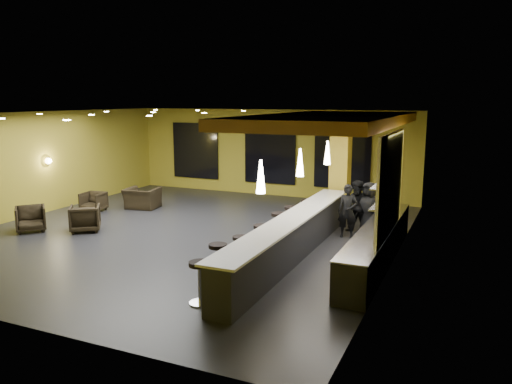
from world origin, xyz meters
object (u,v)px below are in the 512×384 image
at_px(bar_stool_3, 261,236).
at_px(bar_stool_6, 307,209).
at_px(bar_stool_0, 200,277).
at_px(bar_stool_4, 278,223).
at_px(staff_b, 358,207).
at_px(staff_c, 369,209).
at_px(pendant_0, 261,177).
at_px(staff_a, 348,211).
at_px(column, 340,166).
at_px(armchair_a, 31,219).
at_px(armchair_d, 142,198).
at_px(bar_stool_5, 291,216).
at_px(prep_counter, 377,245).
at_px(bar_stool_1, 218,257).
at_px(armchair_c, 93,202).
at_px(bar_counter, 292,239).
at_px(armchair_b, 85,218).
at_px(pendant_1, 300,163).
at_px(pendant_2, 327,153).
at_px(bar_stool_2, 240,247).

relative_size(bar_stool_3, bar_stool_6, 1.03).
bearing_deg(bar_stool_0, bar_stool_4, 92.25).
height_order(staff_b, staff_c, staff_b).
bearing_deg(pendant_0, staff_a, 79.76).
relative_size(staff_c, bar_stool_0, 1.84).
height_order(column, staff_a, column).
bearing_deg(staff_b, armchair_a, -140.14).
xyz_separation_m(armchair_d, bar_stool_5, (6.08, -1.01, 0.14)).
height_order(prep_counter, bar_stool_0, prep_counter).
distance_m(bar_stool_0, bar_stool_1, 1.26).
bearing_deg(pendant_0, bar_stool_5, 101.35).
bearing_deg(pendant_0, column, 90.00).
distance_m(armchair_a, bar_stool_4, 7.46).
distance_m(staff_a, bar_stool_5, 1.68).
distance_m(staff_c, armchair_a, 10.05).
relative_size(staff_c, armchair_c, 2.08).
bearing_deg(bar_counter, armchair_d, 155.00).
distance_m(pendant_0, bar_stool_6, 5.82).
bearing_deg(armchair_b, staff_b, 164.30).
height_order(armchair_c, bar_stool_1, bar_stool_1).
bearing_deg(column, bar_stool_1, -97.90).
distance_m(staff_c, armchair_b, 8.43).
height_order(armchair_d, bar_stool_6, bar_stool_6).
relative_size(bar_stool_3, bar_stool_5, 0.98).
height_order(staff_b, armchair_a, staff_b).
distance_m(pendant_1, armchair_d, 7.70).
xyz_separation_m(prep_counter, armchair_d, (-8.93, 2.73, -0.06)).
distance_m(pendant_1, bar_stool_5, 2.65).
bearing_deg(column, pendant_2, -90.00).
height_order(prep_counter, armchair_c, prep_counter).
bearing_deg(armchair_b, staff_a, 161.09).
distance_m(pendant_2, bar_stool_4, 2.68).
xyz_separation_m(pendant_1, bar_stool_1, (-0.94, -2.66, -1.81)).
bearing_deg(pendant_2, pendant_1, -90.00).
bearing_deg(bar_stool_5, armchair_b, -158.35).
xyz_separation_m(staff_b, armchair_a, (-9.04, -3.71, -0.41)).
bearing_deg(bar_stool_5, pendant_0, -78.65).
distance_m(armchair_a, armchair_b, 1.62).
bearing_deg(column, bar_stool_0, -94.88).
xyz_separation_m(armchair_a, armchair_c, (-0.16, 2.88, -0.04)).
bearing_deg(armchair_c, armchair_b, -60.35).
height_order(column, armchair_d, column).
bearing_deg(armchair_b, armchair_a, -12.74).
relative_size(pendant_2, bar_stool_0, 0.82).
height_order(bar_stool_2, bar_stool_5, bar_stool_5).
bearing_deg(bar_stool_5, bar_stool_0, -88.32).
bearing_deg(bar_stool_3, bar_stool_1, -93.55).
xyz_separation_m(staff_a, armchair_d, (-7.73, 0.80, -0.40)).
relative_size(bar_counter, bar_stool_6, 10.44).
distance_m(pendant_1, staff_b, 3.08).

